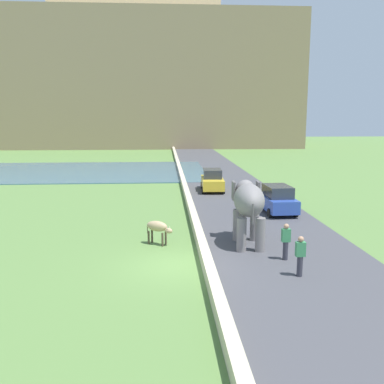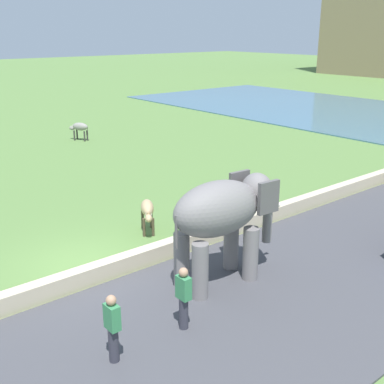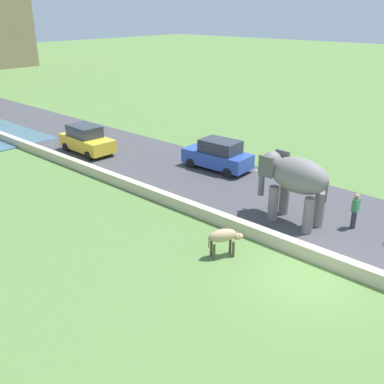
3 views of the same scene
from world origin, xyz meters
TOP-DOWN VIEW (x-y plane):
  - ground_plane at (0.00, 0.00)m, footprint 220.00×220.00m
  - road_surface at (5.00, 20.00)m, footprint 7.00×120.00m
  - barrier_wall at (1.20, 18.00)m, footprint 0.40×110.00m
  - elephant at (3.44, 2.61)m, footprint 1.57×3.51m
  - person_beside_elephant at (4.61, 0.29)m, footprint 0.36×0.22m
  - car_blue at (6.58, 9.20)m, footprint 1.95×4.08m
  - car_yellow at (3.43, 17.47)m, footprint 1.95×4.08m
  - cow_tan at (-0.80, 3.00)m, footprint 1.36×1.00m

SIDE VIEW (x-z plane):
  - ground_plane at x=0.00m, z-range 0.00..0.00m
  - road_surface at x=5.00m, z-range 0.00..0.06m
  - barrier_wall at x=1.20m, z-range 0.00..0.53m
  - cow_tan at x=-0.80m, z-range 0.26..1.41m
  - person_beside_elephant at x=4.61m, z-range 0.06..1.69m
  - car_blue at x=6.58m, z-range 0.00..1.80m
  - car_yellow at x=3.43m, z-range 0.00..1.80m
  - elephant at x=3.44m, z-range 0.54..3.53m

